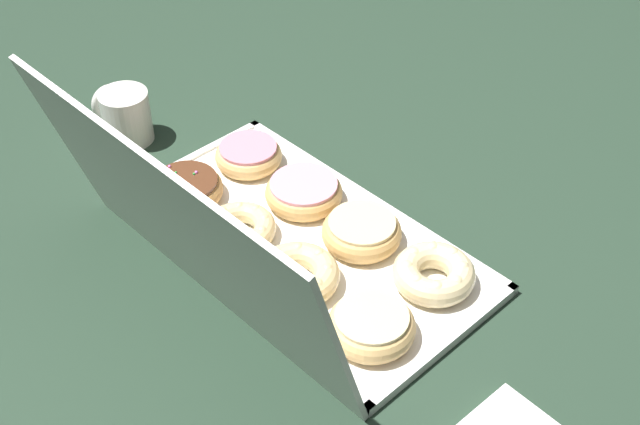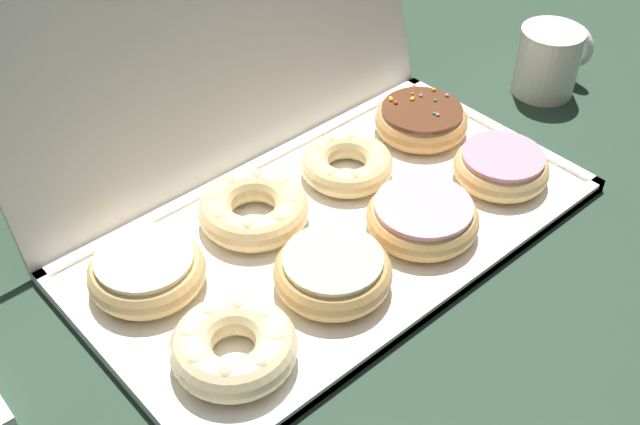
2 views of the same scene
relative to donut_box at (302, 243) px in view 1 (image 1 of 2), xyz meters
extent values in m
plane|color=#233828|center=(0.00, 0.00, -0.01)|extent=(3.00, 3.00, 0.00)
cube|color=white|center=(0.00, 0.00, 0.00)|extent=(0.56, 0.30, 0.01)
cube|color=white|center=(0.00, -0.14, 0.00)|extent=(0.56, 0.01, 0.01)
cube|color=white|center=(0.00, 0.14, 0.00)|extent=(0.56, 0.01, 0.01)
cube|color=white|center=(-0.27, 0.00, 0.00)|extent=(0.01, 0.30, 0.01)
cube|color=white|center=(0.27, 0.00, 0.00)|extent=(0.01, 0.30, 0.01)
cube|color=white|center=(0.00, 0.20, 0.15)|extent=(0.56, 0.10, 0.30)
torus|color=beige|center=(-0.19, -0.07, 0.02)|extent=(0.12, 0.12, 0.04)
sphere|color=beige|center=(-0.15, -0.07, 0.03)|extent=(0.02, 0.02, 0.02)
sphere|color=beige|center=(-0.16, -0.04, 0.03)|extent=(0.02, 0.02, 0.02)
sphere|color=beige|center=(-0.19, -0.03, 0.03)|extent=(0.02, 0.02, 0.02)
sphere|color=beige|center=(-0.22, -0.04, 0.03)|extent=(0.02, 0.02, 0.02)
sphere|color=beige|center=(-0.23, -0.07, 0.03)|extent=(0.02, 0.02, 0.02)
sphere|color=beige|center=(-0.22, -0.10, 0.03)|extent=(0.02, 0.02, 0.02)
sphere|color=beige|center=(-0.19, -0.11, 0.03)|extent=(0.02, 0.02, 0.02)
sphere|color=beige|center=(-0.16, -0.10, 0.03)|extent=(0.02, 0.02, 0.02)
torus|color=tan|center=(-0.06, -0.06, 0.02)|extent=(0.12, 0.12, 0.04)
cylinder|color=beige|center=(-0.06, -0.06, 0.04)|extent=(0.10, 0.10, 0.01)
torus|color=tan|center=(0.06, -0.06, 0.02)|extent=(0.12, 0.12, 0.04)
cylinder|color=pink|center=(0.06, -0.06, 0.04)|extent=(0.10, 0.10, 0.01)
torus|color=#E5B770|center=(0.19, -0.06, 0.02)|extent=(0.11, 0.11, 0.04)
cylinder|color=pink|center=(0.19, -0.06, 0.04)|extent=(0.09, 0.09, 0.01)
torus|color=#E5B770|center=(-0.20, 0.06, 0.02)|extent=(0.12, 0.12, 0.04)
cylinder|color=beige|center=(-0.20, 0.06, 0.04)|extent=(0.10, 0.10, 0.01)
torus|color=#EACC8C|center=(-0.06, 0.07, 0.02)|extent=(0.12, 0.12, 0.04)
sphere|color=#EACC8C|center=(-0.02, 0.07, 0.03)|extent=(0.02, 0.02, 0.02)
sphere|color=#EACC8C|center=(-0.03, 0.09, 0.03)|extent=(0.02, 0.02, 0.02)
sphere|color=#EACC8C|center=(-0.06, 0.11, 0.03)|extent=(0.02, 0.02, 0.02)
sphere|color=#EACC8C|center=(-0.09, 0.09, 0.03)|extent=(0.02, 0.02, 0.02)
sphere|color=#EACC8C|center=(-0.10, 0.07, 0.03)|extent=(0.02, 0.02, 0.02)
sphere|color=#EACC8C|center=(-0.09, 0.04, 0.03)|extent=(0.02, 0.02, 0.02)
sphere|color=#EACC8C|center=(-0.06, 0.02, 0.03)|extent=(0.02, 0.02, 0.02)
sphere|color=#EACC8C|center=(-0.03, 0.04, 0.03)|extent=(0.02, 0.02, 0.02)
torus|color=#EACC8C|center=(0.07, 0.06, 0.02)|extent=(0.11, 0.11, 0.03)
sphere|color=#EACC8C|center=(0.11, 0.06, 0.03)|extent=(0.02, 0.02, 0.02)
sphere|color=#EACC8C|center=(0.10, 0.08, 0.03)|extent=(0.02, 0.02, 0.02)
sphere|color=#EACC8C|center=(0.08, 0.10, 0.03)|extent=(0.02, 0.02, 0.02)
sphere|color=#EACC8C|center=(0.05, 0.09, 0.03)|extent=(0.02, 0.02, 0.02)
sphere|color=#EACC8C|center=(0.03, 0.07, 0.03)|extent=(0.02, 0.02, 0.02)
sphere|color=#EACC8C|center=(0.03, 0.05, 0.03)|extent=(0.02, 0.02, 0.02)
sphere|color=#EACC8C|center=(0.05, 0.03, 0.03)|extent=(0.02, 0.02, 0.02)
sphere|color=#EACC8C|center=(0.08, 0.02, 0.03)|extent=(0.02, 0.02, 0.02)
sphere|color=#EACC8C|center=(0.10, 0.04, 0.03)|extent=(0.02, 0.02, 0.02)
torus|color=tan|center=(0.20, 0.06, 0.02)|extent=(0.11, 0.11, 0.03)
cylinder|color=#59331E|center=(0.20, 0.06, 0.04)|extent=(0.10, 0.10, 0.01)
sphere|color=yellow|center=(0.20, 0.08, 0.04)|extent=(0.01, 0.01, 0.01)
sphere|color=pink|center=(0.24, 0.06, 0.04)|extent=(0.01, 0.01, 0.01)
sphere|color=orange|center=(0.18, 0.10, 0.04)|extent=(0.01, 0.01, 0.01)
sphere|color=pink|center=(0.20, 0.04, 0.04)|extent=(0.01, 0.01, 0.01)
sphere|color=orange|center=(0.24, 0.08, 0.04)|extent=(0.01, 0.01, 0.01)
sphere|color=pink|center=(0.21, 0.08, 0.04)|extent=(0.01, 0.01, 0.01)
sphere|color=red|center=(0.18, 0.09, 0.04)|extent=(0.01, 0.01, 0.01)
sphere|color=orange|center=(0.21, 0.09, 0.04)|extent=(0.00, 0.00, 0.00)
sphere|color=orange|center=(0.20, 0.08, 0.04)|extent=(0.00, 0.00, 0.00)
sphere|color=green|center=(0.22, 0.06, 0.04)|extent=(0.00, 0.00, 0.00)
sphere|color=green|center=(0.20, 0.04, 0.04)|extent=(0.00, 0.00, 0.00)
sphere|color=yellow|center=(0.18, 0.10, 0.04)|extent=(0.01, 0.01, 0.01)
cylinder|color=white|center=(0.40, 0.03, 0.04)|extent=(0.08, 0.08, 0.09)
cylinder|color=black|center=(0.40, 0.03, 0.08)|extent=(0.07, 0.07, 0.01)
torus|color=white|center=(0.46, 0.03, 0.04)|extent=(0.01, 0.06, 0.06)
camera|label=1|loc=(-0.68, 0.62, 0.85)|focal=47.91mm
camera|label=2|loc=(-0.43, -0.46, 0.57)|focal=44.27mm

